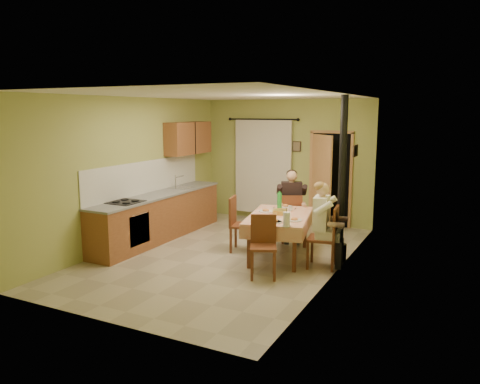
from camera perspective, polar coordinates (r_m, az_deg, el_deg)
The scene contains 17 objects.
floor at distance 8.41m, azimuth -1.85°, elevation -7.72°, with size 4.00×6.00×0.01m, color tan.
room_shell at distance 8.05m, azimuth -1.92°, elevation 4.73°, with size 4.04×6.04×2.82m.
kitchen_run at distance 9.50m, azimuth -9.81°, elevation -2.80°, with size 0.64×3.64×1.56m.
upper_cabinets at distance 10.43m, azimuth -6.30°, elevation 6.55°, with size 0.35×1.40×0.70m, color brown.
curtain at distance 10.94m, azimuth 2.81°, elevation 3.14°, with size 1.70×0.07×2.22m.
doorway at distance 10.39m, azimuth 10.45°, elevation 1.45°, with size 0.96×0.63×2.15m.
dining_table at distance 8.23m, azimuth 4.78°, elevation -5.37°, with size 1.34×1.86×0.76m.
tableware at distance 8.04m, azimuth 4.95°, elevation -2.57°, with size 0.94×1.58×0.33m.
chair_far at distance 9.23m, azimuth 6.24°, elevation -4.30°, with size 0.52×0.52×0.95m.
chair_near at distance 7.28m, azimuth 2.85°, elevation -8.15°, with size 0.53×0.53×0.96m.
chair_right at distance 7.83m, azimuth 10.09°, elevation -6.97°, with size 0.51×0.51×1.02m.
chair_left at distance 8.59m, azimuth 0.30°, elevation -5.31°, with size 0.53×0.53×1.00m.
man_far at distance 9.12m, azimuth 6.30°, elevation -0.69°, with size 0.65×0.60×1.39m.
man_right at distance 7.68m, azimuth 10.11°, elevation -2.76°, with size 0.51×0.62×1.39m.
stove_flue at distance 8.03m, azimuth 12.22°, elevation -1.23°, with size 0.24×0.24×2.80m.
picture_back at distance 10.67m, azimuth 6.94°, elevation 5.54°, with size 0.19×0.03×0.23m, color black.
picture_right at distance 8.48m, azimuth 13.90°, elevation 4.91°, with size 0.03×0.31×0.21m, color brown.
Camera 1 is at (3.82, -7.05, 2.53)m, focal length 35.00 mm.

